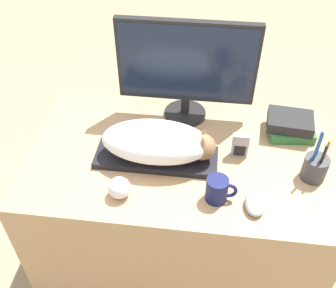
{
  "coord_description": "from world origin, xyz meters",
  "views": [
    {
      "loc": [
        0.09,
        -0.72,
        1.79
      ],
      "look_at": [
        -0.04,
        0.32,
        0.83
      ],
      "focal_mm": 42.0,
      "sensor_mm": 36.0,
      "label": 1
    }
  ],
  "objects_px": {
    "monitor": "(186,66)",
    "keyboard": "(156,158)",
    "baseball": "(119,188)",
    "book_stack": "(290,126)",
    "coffee_mug": "(218,190)",
    "cat": "(160,142)",
    "pen_cup": "(315,167)",
    "phone": "(240,146)",
    "computer_mouse": "(255,204)"
  },
  "relations": [
    {
      "from": "coffee_mug",
      "to": "phone",
      "type": "distance_m",
      "value": 0.23
    },
    {
      "from": "book_stack",
      "to": "keyboard",
      "type": "bearing_deg",
      "value": -157.24
    },
    {
      "from": "keyboard",
      "to": "computer_mouse",
      "type": "height_order",
      "value": "computer_mouse"
    },
    {
      "from": "phone",
      "to": "book_stack",
      "type": "height_order",
      "value": "phone"
    },
    {
      "from": "coffee_mug",
      "to": "book_stack",
      "type": "bearing_deg",
      "value": 53.43
    },
    {
      "from": "monitor",
      "to": "book_stack",
      "type": "bearing_deg",
      "value": -9.22
    },
    {
      "from": "keyboard",
      "to": "monitor",
      "type": "relative_size",
      "value": 0.84
    },
    {
      "from": "keyboard",
      "to": "monitor",
      "type": "xyz_separation_m",
      "value": [
        0.08,
        0.28,
        0.22
      ]
    },
    {
      "from": "keyboard",
      "to": "pen_cup",
      "type": "relative_size",
      "value": 2.09
    },
    {
      "from": "phone",
      "to": "keyboard",
      "type": "bearing_deg",
      "value": -168.7
    },
    {
      "from": "monitor",
      "to": "baseball",
      "type": "xyz_separation_m",
      "value": [
        -0.18,
        -0.46,
        -0.2
      ]
    },
    {
      "from": "computer_mouse",
      "to": "coffee_mug",
      "type": "xyz_separation_m",
      "value": [
        -0.12,
        0.02,
        0.03
      ]
    },
    {
      "from": "computer_mouse",
      "to": "monitor",
      "type": "bearing_deg",
      "value": 120.87
    },
    {
      "from": "computer_mouse",
      "to": "coffee_mug",
      "type": "bearing_deg",
      "value": 170.18
    },
    {
      "from": "computer_mouse",
      "to": "book_stack",
      "type": "relative_size",
      "value": 0.54
    },
    {
      "from": "phone",
      "to": "monitor",
      "type": "bearing_deg",
      "value": 135.78
    },
    {
      "from": "keyboard",
      "to": "computer_mouse",
      "type": "xyz_separation_m",
      "value": [
        0.35,
        -0.18,
        0.0
      ]
    },
    {
      "from": "computer_mouse",
      "to": "baseball",
      "type": "xyz_separation_m",
      "value": [
        -0.45,
        -0.0,
        0.02
      ]
    },
    {
      "from": "baseball",
      "to": "pen_cup",
      "type": "bearing_deg",
      "value": 14.11
    },
    {
      "from": "computer_mouse",
      "to": "cat",
      "type": "bearing_deg",
      "value": 152.12
    },
    {
      "from": "monitor",
      "to": "pen_cup",
      "type": "distance_m",
      "value": 0.59
    },
    {
      "from": "keyboard",
      "to": "coffee_mug",
      "type": "distance_m",
      "value": 0.28
    },
    {
      "from": "coffee_mug",
      "to": "phone",
      "type": "bearing_deg",
      "value": 71.05
    },
    {
      "from": "pen_cup",
      "to": "book_stack",
      "type": "xyz_separation_m",
      "value": [
        -0.06,
        0.23,
        -0.01
      ]
    },
    {
      "from": "cat",
      "to": "coffee_mug",
      "type": "relative_size",
      "value": 3.88
    },
    {
      "from": "keyboard",
      "to": "cat",
      "type": "height_order",
      "value": "cat"
    },
    {
      "from": "pen_cup",
      "to": "baseball",
      "type": "distance_m",
      "value": 0.67
    },
    {
      "from": "coffee_mug",
      "to": "book_stack",
      "type": "relative_size",
      "value": 0.55
    },
    {
      "from": "monitor",
      "to": "phone",
      "type": "xyz_separation_m",
      "value": [
        0.22,
        -0.22,
        -0.19
      ]
    },
    {
      "from": "keyboard",
      "to": "book_stack",
      "type": "xyz_separation_m",
      "value": [
        0.5,
        0.21,
        0.03
      ]
    },
    {
      "from": "coffee_mug",
      "to": "phone",
      "type": "relative_size",
      "value": 1.04
    },
    {
      "from": "keyboard",
      "to": "book_stack",
      "type": "height_order",
      "value": "book_stack"
    },
    {
      "from": "book_stack",
      "to": "phone",
      "type": "bearing_deg",
      "value": -142.91
    },
    {
      "from": "monitor",
      "to": "keyboard",
      "type": "bearing_deg",
      "value": -105.82
    },
    {
      "from": "monitor",
      "to": "computer_mouse",
      "type": "xyz_separation_m",
      "value": [
        0.27,
        -0.46,
        -0.22
      ]
    },
    {
      "from": "computer_mouse",
      "to": "book_stack",
      "type": "bearing_deg",
      "value": 69.11
    },
    {
      "from": "computer_mouse",
      "to": "baseball",
      "type": "bearing_deg",
      "value": -179.45
    },
    {
      "from": "coffee_mug",
      "to": "book_stack",
      "type": "height_order",
      "value": "coffee_mug"
    },
    {
      "from": "cat",
      "to": "book_stack",
      "type": "height_order",
      "value": "cat"
    },
    {
      "from": "pen_cup",
      "to": "phone",
      "type": "height_order",
      "value": "pen_cup"
    },
    {
      "from": "baseball",
      "to": "book_stack",
      "type": "height_order",
      "value": "book_stack"
    },
    {
      "from": "coffee_mug",
      "to": "baseball",
      "type": "relative_size",
      "value": 1.39
    },
    {
      "from": "monitor",
      "to": "coffee_mug",
      "type": "distance_m",
      "value": 0.5
    },
    {
      "from": "keyboard",
      "to": "book_stack",
      "type": "distance_m",
      "value": 0.54
    },
    {
      "from": "coffee_mug",
      "to": "cat",
      "type": "bearing_deg",
      "value": 143.67
    },
    {
      "from": "phone",
      "to": "book_stack",
      "type": "distance_m",
      "value": 0.25
    },
    {
      "from": "baseball",
      "to": "book_stack",
      "type": "xyz_separation_m",
      "value": [
        0.6,
        0.39,
        0.0
      ]
    },
    {
      "from": "pen_cup",
      "to": "phone",
      "type": "xyz_separation_m",
      "value": [
        -0.26,
        0.08,
        -0.0
      ]
    },
    {
      "from": "coffee_mug",
      "to": "baseball",
      "type": "height_order",
      "value": "coffee_mug"
    },
    {
      "from": "book_stack",
      "to": "coffee_mug",
      "type": "bearing_deg",
      "value": -126.57
    }
  ]
}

